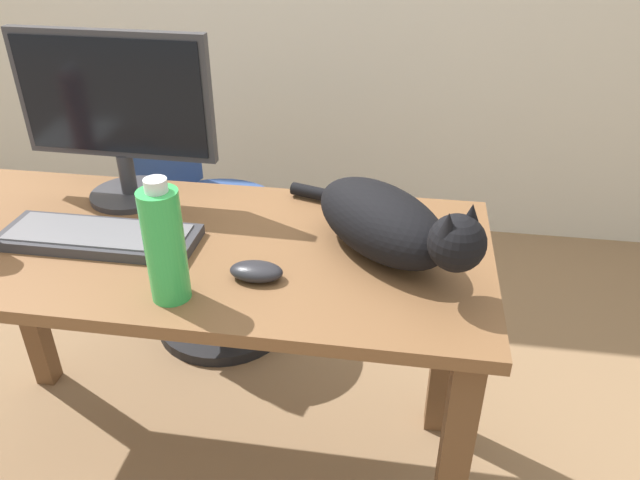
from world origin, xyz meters
name	(u,v)px	position (x,y,z in m)	size (l,w,h in m)	color
ground_plane	(211,461)	(0.00, 0.00, 0.00)	(8.00, 8.00, 0.00)	#846647
desk	(187,285)	(0.00, 0.00, 0.61)	(1.38, 0.60, 0.73)	brown
office_chair	(204,233)	(-0.19, 0.63, 0.38)	(0.50, 0.48, 0.89)	black
monitor	(116,112)	(-0.20, 0.19, 0.96)	(0.48, 0.20, 0.42)	#333338
keyboard	(99,237)	(-0.18, -0.03, 0.75)	(0.44, 0.15, 0.03)	#333338
cat	(388,223)	(0.46, 0.01, 0.81)	(0.45, 0.46, 0.20)	black
computer_mouse	(256,271)	(0.21, -0.12, 0.75)	(0.11, 0.06, 0.04)	#232328
spray_bottle	(165,245)	(0.06, -0.20, 0.85)	(0.08, 0.08, 0.25)	green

